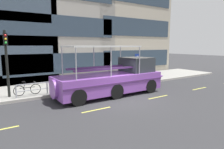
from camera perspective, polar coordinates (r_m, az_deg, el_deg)
name	(u,v)px	position (r m, az deg, el deg)	size (l,w,h in m)	color
ground_plane	(122,99)	(13.00, 2.89, -7.19)	(120.00, 120.00, 0.00)	#333335
sidewalk	(84,84)	(17.66, -8.04, -2.77)	(32.00, 4.80, 0.18)	#99968E
curb_edge	(98,89)	(15.51, -4.01, -4.29)	(32.00, 0.18, 0.18)	#B2ADA3
lane_centreline	(131,103)	(12.32, 5.42, -8.10)	(25.80, 0.12, 0.01)	#DBD64C
curb_guardrail	(97,80)	(15.70, -4.44, -1.64)	(11.75, 0.09, 0.86)	#9EA0A8
traffic_light_pole	(7,57)	(14.10, -28.12, 4.38)	(0.24, 0.46, 4.24)	black
parking_sign	(137,63)	(18.58, 7.28, 3.44)	(0.60, 0.12, 2.53)	#4C4F54
leaned_bicycle	(27,89)	(14.47, -23.20, -3.99)	(1.74, 0.46, 0.96)	black
duck_tour_boat	(116,79)	(14.24, 1.02, -1.20)	(9.62, 2.64, 3.47)	purple
pedestrian_near_bow	(127,70)	(18.16, 4.34, 1.28)	(0.50, 0.25, 1.76)	black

